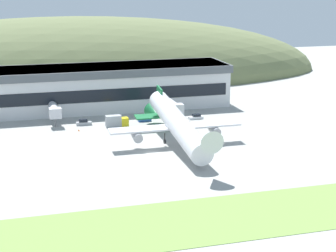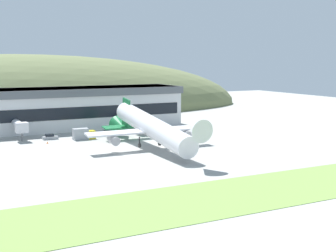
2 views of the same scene
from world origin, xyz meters
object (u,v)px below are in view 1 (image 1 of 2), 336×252
at_px(service_car_1, 196,117).
at_px(service_car_2, 144,119).
at_px(terminal_building, 104,85).
at_px(jetway_1, 172,105).
at_px(service_car_3, 84,123).
at_px(traffic_cone_0, 79,130).
at_px(cargo_airplane, 177,124).
at_px(fuel_truck, 116,121).
at_px(jetway_0, 54,110).

height_order(service_car_1, service_car_2, service_car_2).
bearing_deg(terminal_building, service_car_1, -42.01).
xyz_separation_m(jetway_1, service_car_3, (-26.58, -1.32, -3.32)).
bearing_deg(traffic_cone_0, cargo_airplane, -43.76).
bearing_deg(fuel_truck, jetway_0, 154.30).
bearing_deg(cargo_airplane, terminal_building, 102.50).
height_order(service_car_2, service_car_3, service_car_3).
height_order(jetway_0, cargo_airplane, cargo_airplane).
bearing_deg(jetway_1, jetway_0, 176.23).
relative_size(terminal_building, jetway_1, 5.06).
height_order(terminal_building, traffic_cone_0, terminal_building).
bearing_deg(service_car_3, cargo_airplane, -54.07).
relative_size(service_car_1, service_car_2, 1.16).
xyz_separation_m(cargo_airplane, service_car_1, (13.44, 25.12, -5.16)).
relative_size(jetway_1, cargo_airplane, 0.32).
distance_m(jetway_1, service_car_2, 9.76).
distance_m(terminal_building, service_car_3, 22.67).
relative_size(jetway_1, service_car_3, 3.60).
xyz_separation_m(jetway_1, fuel_truck, (-17.97, -5.65, -2.46)).
relative_size(jetway_1, service_car_2, 4.14).
height_order(terminal_building, jetway_0, terminal_building).
bearing_deg(cargo_airplane, traffic_cone_0, 136.24).
height_order(service_car_2, fuel_truck, fuel_truck).
xyz_separation_m(jetway_0, jetway_1, (34.42, -2.27, 0.00)).
distance_m(jetway_0, jetway_1, 34.49).
bearing_deg(service_car_1, cargo_airplane, -118.14).
distance_m(jetway_1, cargo_airplane, 29.27).
distance_m(terminal_building, jetway_0, 23.64).
height_order(terminal_building, service_car_2, terminal_building).
bearing_deg(jetway_1, service_car_2, -168.01).
distance_m(terminal_building, service_car_1, 32.74).
bearing_deg(jetway_0, jetway_1, -3.77).
relative_size(service_car_3, traffic_cone_0, 7.58).
xyz_separation_m(service_car_1, traffic_cone_0, (-35.22, -4.26, -0.30)).
bearing_deg(service_car_2, jetway_1, 11.99).
bearing_deg(service_car_3, fuel_truck, -26.70).
distance_m(cargo_airplane, service_car_3, 33.79).
distance_m(service_car_2, fuel_truck, 9.78).
bearing_deg(fuel_truck, service_car_2, 22.59).
xyz_separation_m(cargo_airplane, traffic_cone_0, (-21.79, 20.86, -5.47)).
height_order(terminal_building, service_car_1, terminal_building).
distance_m(terminal_building, jetway_1, 25.34).
xyz_separation_m(terminal_building, service_car_3, (-9.29, -19.46, -7.01)).
height_order(jetway_0, service_car_2, jetway_0).
xyz_separation_m(jetway_0, service_car_3, (7.84, -3.58, -3.31)).
bearing_deg(service_car_3, service_car_2, -1.91).
xyz_separation_m(jetway_1, service_car_2, (-8.97, -1.91, -3.32)).
relative_size(cargo_airplane, service_car_3, 11.42).
height_order(jetway_1, fuel_truck, jetway_1).
xyz_separation_m(jetway_1, cargo_airplane, (-6.98, -28.37, 1.76)).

